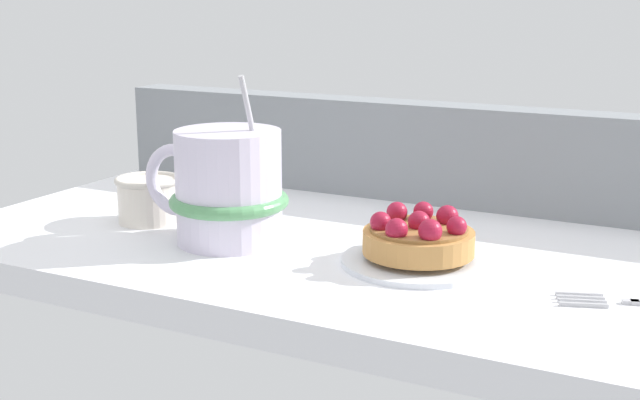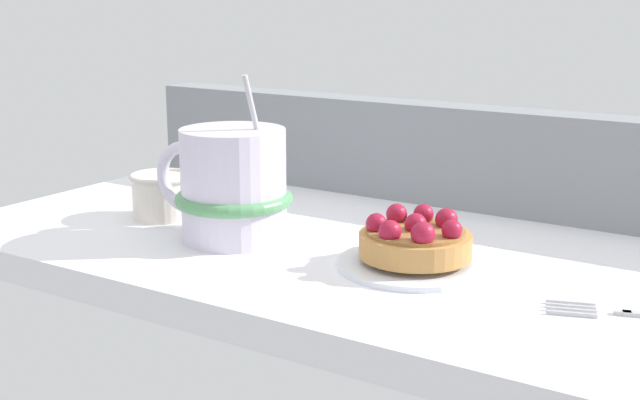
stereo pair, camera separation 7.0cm
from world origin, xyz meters
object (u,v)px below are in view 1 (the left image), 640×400
object	(u,v)px
raspberry_tart	(418,237)
coffee_mug	(226,188)
dessert_plate	(418,259)
sugar_bowl	(149,198)

from	to	relation	value
raspberry_tart	coffee_mug	distance (cm)	18.16
dessert_plate	sugar_bowl	size ratio (longest dim) A/B	1.96
dessert_plate	sugar_bowl	bearing A→B (deg)	178.86
coffee_mug	raspberry_tart	bearing A→B (deg)	5.11
raspberry_tart	sugar_bowl	xyz separation A→B (cm)	(-28.50, 0.60, -0.00)
raspberry_tart	sugar_bowl	world-z (taller)	raspberry_tart
coffee_mug	sugar_bowl	size ratio (longest dim) A/B	2.32
raspberry_tart	coffee_mug	world-z (taller)	coffee_mug
coffee_mug	sugar_bowl	bearing A→B (deg)	168.29
raspberry_tart	coffee_mug	size ratio (longest dim) A/B	0.61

